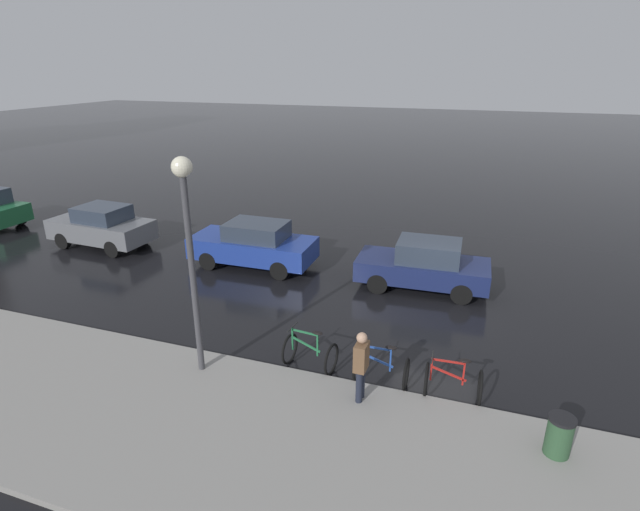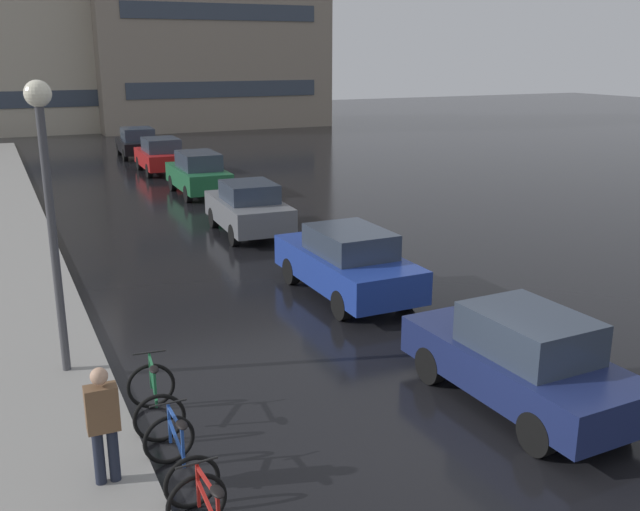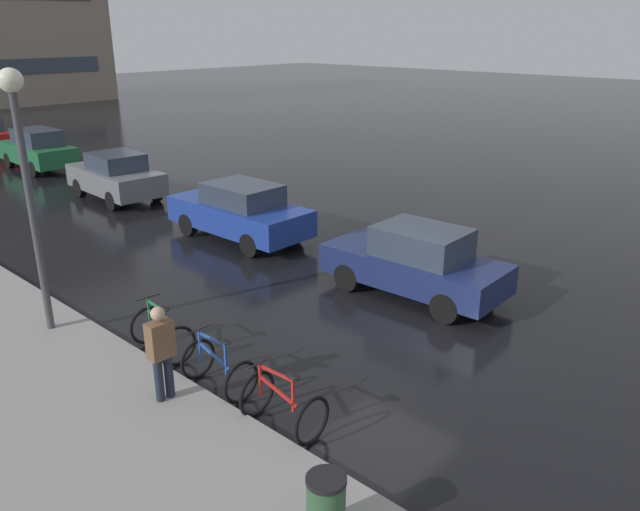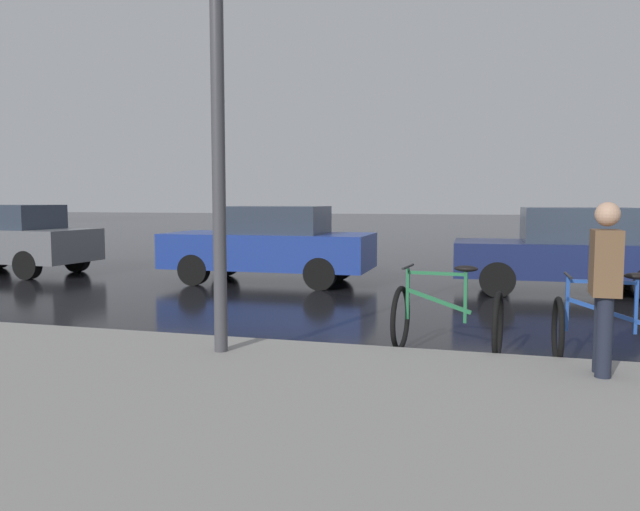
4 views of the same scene
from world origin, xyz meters
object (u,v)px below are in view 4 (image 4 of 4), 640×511
Objects in this scene: bicycle_third at (448,318)px; car_blue at (270,245)px; bicycle_second at (614,329)px; car_navy at (569,251)px; pedestrian at (605,285)px; car_grey at (11,239)px; streetlamp at (217,30)px.

car_blue reaches higher than bicycle_third.
bicycle_second is at bearing -91.86° from bicycle_third.
pedestrian is at bearing 176.49° from car_navy.
car_grey is 10.71m from streetlamp.
pedestrian reaches higher than bicycle_third.
car_blue reaches higher than bicycle_second.
car_blue is 7.12m from streetlamp.
streetlamp is (-6.36, -1.77, 2.66)m from car_blue.
bicycle_second is 5.44m from car_navy.
car_navy is 8.08m from streetlamp.
car_navy is (5.43, -0.14, 0.39)m from bicycle_second.
car_blue is at bearing 41.41° from pedestrian.
pedestrian is (-6.25, -5.51, 0.16)m from car_blue.
streetlamp is (-1.04, 2.29, 3.05)m from bicycle_third.
car_navy is 5.90m from car_blue.
car_navy is 0.95× the size of car_blue.
car_grey is at bearing 90.78° from car_blue.
car_grey is 13.50m from pedestrian.
pedestrian reaches higher than bicycle_second.
pedestrian is (-0.93, -1.46, 0.55)m from bicycle_third.
car_grey is 0.81× the size of streetlamp.
bicycle_third is at bearing -116.38° from car_grey.
streetlamp is (-6.41, 4.13, 2.67)m from car_navy.
car_grey is (-0.09, 6.49, 0.00)m from car_blue.
car_blue is at bearing 47.00° from bicycle_second.
pedestrian reaches higher than car_blue.
bicycle_third is 0.30× the size of car_grey.
car_navy is 1.02× the size of car_grey.
bicycle_third is 0.29× the size of car_navy.
bicycle_third is 1.82m from pedestrian.
bicycle_third is at bearing -65.57° from streetlamp.
car_grey is at bearing 90.64° from car_navy.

